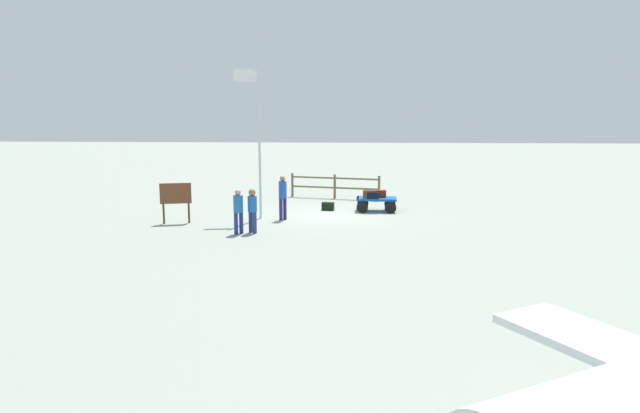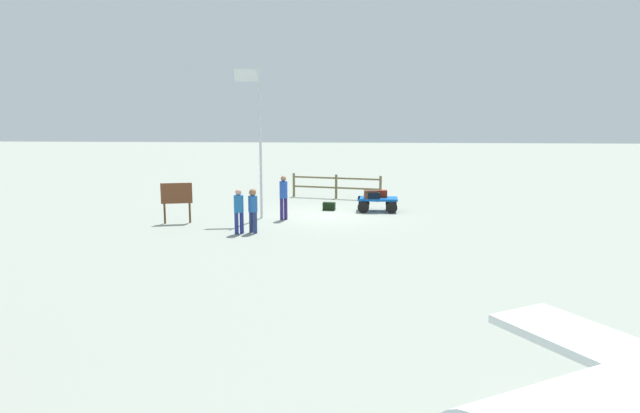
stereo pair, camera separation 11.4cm
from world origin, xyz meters
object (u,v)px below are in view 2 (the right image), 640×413
Objects in this scene: luggage_cart at (377,202)px; flagpole at (258,132)px; suitcase_tan at (374,196)px; suitcase_navy at (329,206)px; worker_lead at (284,195)px; worker_trailing at (239,208)px; worker_supervisor at (253,207)px; suitcase_maroon at (381,194)px; signboard at (177,196)px; suitcase_dark at (371,194)px.

flagpole is at bearing 22.33° from luggage_cart.
suitcase_tan is 2.05m from suitcase_navy.
luggage_cart reaches higher than suitcase_navy.
worker_lead is 3.02m from worker_trailing.
flagpole reaches higher than suitcase_tan.
suitcase_tan is 4.11m from worker_lead.
worker_supervisor is (4.36, 4.52, 0.19)m from suitcase_tan.
suitcase_navy is 0.35× the size of worker_trailing.
suitcase_maroon is 6.04m from flagpole.
worker_lead is (3.61, 1.95, 0.29)m from suitcase_tan.
flagpole is at bearing -16.75° from worker_lead.
luggage_cart is 1.12× the size of signboard.
luggage_cart is at bearing -157.67° from flagpole.
suitcase_navy is at bearing -2.45° from luggage_cart.
luggage_cart is at bearing -114.34° from suitcase_tan.
suitcase_tan is 8.16m from signboard.
suitcase_dark is at bearing 168.68° from suitcase_navy.
suitcase_maroon is at bearing -133.03° from worker_supervisor.
worker_trailing is at bearing 45.35° from luggage_cart.
suitcase_tan is 0.14m from suitcase_dark.
signboard is at bearing 22.68° from luggage_cart.
suitcase_tan is 0.32× the size of signboard.
suitcase_maroon is 0.92× the size of suitcase_dark.
worker_supervisor is at bearing 47.06° from luggage_cart.
suitcase_tan is at bearing -159.09° from signboard.
suitcase_navy is at bearing -11.32° from suitcase_dark.
worker_supervisor is (4.52, 4.85, 0.49)m from luggage_cart.
worker_trailing is 0.26× the size of flagpole.
suitcase_tan is at bearing 65.66° from luggage_cart.
suitcase_maroon is at bearing -156.79° from signboard.
worker_lead reaches higher than suitcase_dark.
suitcase_dark is 0.34× the size of worker_lead.
suitcase_navy is at bearing -12.43° from suitcase_tan.
suitcase_dark is at bearing -134.63° from worker_trailing.
worker_supervisor is at bearing -157.88° from worker_trailing.
suitcase_navy is (2.23, 0.06, -0.57)m from suitcase_maroon.
signboard is at bearing -32.81° from worker_trailing.
signboard is (2.97, 1.27, -2.43)m from flagpole.
suitcase_tan reaches higher than suitcase_navy.
flagpole is (1.03, -0.31, 2.46)m from worker_lead.
flagpole reaches higher than worker_lead.
suitcase_dark is at bearing -158.36° from signboard.
worker_supervisor is (-0.46, -0.19, 0.00)m from worker_trailing.
worker_lead reaches higher than signboard.
suitcase_navy is at bearing -116.23° from worker_supervisor.
worker_supervisor is 0.26× the size of flagpole.
flagpole reaches higher than suitcase_maroon.
worker_lead reaches higher than luggage_cart.
worker_trailing reaches higher than luggage_cart.
worker_trailing is at bearing 60.53° from suitcase_navy.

